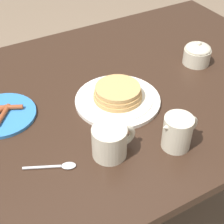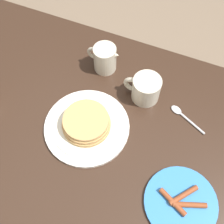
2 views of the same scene
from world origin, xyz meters
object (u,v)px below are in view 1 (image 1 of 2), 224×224
object	(u,v)px
creamer_pitcher	(177,132)
sugar_bowl	(197,53)
coffee_mug	(111,141)
pancake_plate	(118,97)
side_plate_bacon	(2,114)
spoon	(58,166)

from	to	relation	value
creamer_pitcher	sugar_bowl	world-z (taller)	creamer_pitcher
coffee_mug	creamer_pitcher	distance (m)	0.17
pancake_plate	creamer_pitcher	bearing A→B (deg)	-80.42
side_plate_bacon	sugar_bowl	bearing A→B (deg)	-4.06
pancake_plate	spoon	distance (m)	0.30
creamer_pitcher	spoon	bearing A→B (deg)	164.68
pancake_plate	sugar_bowl	bearing A→B (deg)	9.46
creamer_pitcher	spoon	world-z (taller)	creamer_pitcher
creamer_pitcher	spoon	distance (m)	0.31
creamer_pitcher	sugar_bowl	size ratio (longest dim) A/B	1.26
side_plate_bacon	sugar_bowl	xyz separation A→B (m)	(0.67, -0.05, 0.03)
pancake_plate	coffee_mug	xyz separation A→B (m)	(-0.12, -0.17, 0.02)
pancake_plate	coffee_mug	bearing A→B (deg)	-125.03
creamer_pitcher	sugar_bowl	distance (m)	0.43
sugar_bowl	spoon	world-z (taller)	sugar_bowl
spoon	creamer_pitcher	bearing A→B (deg)	-15.32
side_plate_bacon	sugar_bowl	distance (m)	0.67
coffee_mug	sugar_bowl	distance (m)	0.53
coffee_mug	spoon	xyz separation A→B (m)	(-0.13, 0.02, -0.04)
side_plate_bacon	spoon	xyz separation A→B (m)	(0.07, -0.26, -0.00)
side_plate_bacon	coffee_mug	world-z (taller)	coffee_mug
coffee_mug	spoon	distance (m)	0.14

